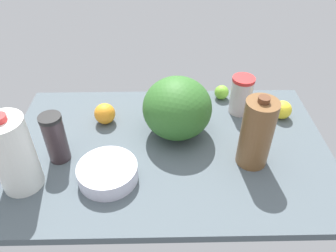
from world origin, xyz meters
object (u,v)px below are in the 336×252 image
orange_loose (105,114)px  lime_far_back (222,92)px  watermelon (177,108)px  tumbler_cup (241,95)px  mixing_bowl (108,173)px  chocolate_milk_jug (257,133)px  milk_jug (13,154)px  lemon_near_front (282,110)px  shaker_bottle (55,138)px

orange_loose → lime_far_back: bearing=18.2°
watermelon → tumbler_cup: watermelon is taller
mixing_bowl → chocolate_milk_jug: bearing=8.7°
watermelon → lime_far_back: size_ratio=4.09×
tumbler_cup → milk_jug: bearing=-153.8°
lime_far_back → lemon_near_front: 27.03cm
watermelon → lemon_near_front: size_ratio=3.41×
orange_loose → chocolate_milk_jug: bearing=-23.2°
orange_loose → mixing_bowl: bearing=-81.1°
shaker_bottle → lime_far_back: size_ratio=2.96×
lime_far_back → lemon_near_front: size_ratio=0.83×
watermelon → lime_far_back: bearing=48.1°
tumbler_cup → lime_far_back: (-6.12, 10.02, -5.10)cm
watermelon → chocolate_milk_jug: bearing=-32.4°
chocolate_milk_jug → lime_far_back: (-4.82, 39.69, -9.65)cm
chocolate_milk_jug → orange_loose: 59.92cm
mixing_bowl → watermelon: bearing=45.0°
tumbler_cup → orange_loose: tumbler_cup is taller
milk_jug → chocolate_milk_jug: size_ratio=1.03×
shaker_bottle → chocolate_milk_jug: 68.27cm
mixing_bowl → chocolate_milk_jug: 51.19cm
mixing_bowl → milk_jug: bearing=-177.0°
milk_jug → mixing_bowl: bearing=3.0°
mixing_bowl → lime_far_back: (44.82, 47.25, 0.28)cm
milk_jug → chocolate_milk_jug: (77.26, 9.02, -0.44)cm
lemon_near_front → orange_loose: bearing=-178.6°
shaker_bottle → orange_loose: bearing=56.5°
milk_jug → orange_loose: bearing=54.9°
lemon_near_front → orange_loose: (-72.46, -1.79, 0.42)cm
mixing_bowl → shaker_bottle: bearing=150.7°
tumbler_cup → orange_loose: (-55.78, -6.28, -4.04)cm
mixing_bowl → shaker_bottle: size_ratio=1.06×
lime_far_back → orange_loose: bearing=-161.8°
mixing_bowl → watermelon: (23.89, 23.88, 8.79)cm
tumbler_cup → lemon_near_front: bearing=-15.1°
tumbler_cup → mixing_bowl: bearing=-143.8°
shaker_bottle → tumbler_cup: size_ratio=1.14×
orange_loose → tumbler_cup: bearing=6.4°
mixing_bowl → orange_loose: 31.36cm
mixing_bowl → lemon_near_front: lemon_near_front is taller
orange_loose → lemon_near_front: bearing=1.4°
shaker_bottle → orange_loose: shaker_bottle is taller
tumbler_cup → orange_loose: 56.28cm
watermelon → lemon_near_front: 45.30cm
chocolate_milk_jug → tumbler_cup: size_ratio=1.65×
lemon_near_front → orange_loose: 72.48cm
watermelon → lemon_near_front: watermelon is taller
watermelon → tumbler_cup: 30.36cm
lime_far_back → orange_loose: 52.28cm
orange_loose → watermelon: bearing=-13.8°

